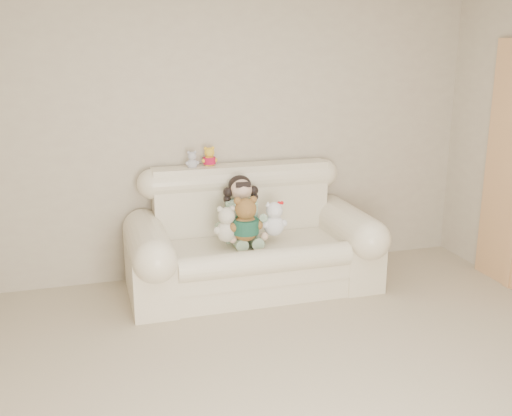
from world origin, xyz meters
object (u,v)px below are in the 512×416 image
(seated_child, at_px, (241,208))
(white_cat, at_px, (274,215))
(sofa, at_px, (253,232))
(brown_teddy, at_px, (245,215))
(cream_teddy, at_px, (226,221))

(seated_child, bearing_deg, white_cat, -27.13)
(sofa, bearing_deg, white_cat, -31.46)
(seated_child, relative_size, white_cat, 1.63)
(brown_teddy, bearing_deg, white_cat, 11.92)
(white_cat, bearing_deg, seated_child, 162.15)
(seated_child, bearing_deg, cream_teddy, -119.99)
(brown_teddy, height_order, white_cat, brown_teddy)
(white_cat, bearing_deg, brown_teddy, -145.78)
(seated_child, relative_size, cream_teddy, 1.63)
(sofa, distance_m, white_cat, 0.24)
(sofa, bearing_deg, cream_teddy, -151.69)
(seated_child, distance_m, brown_teddy, 0.25)
(brown_teddy, bearing_deg, cream_teddy, 166.51)
(seated_child, height_order, brown_teddy, seated_child)
(cream_teddy, bearing_deg, white_cat, -14.76)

